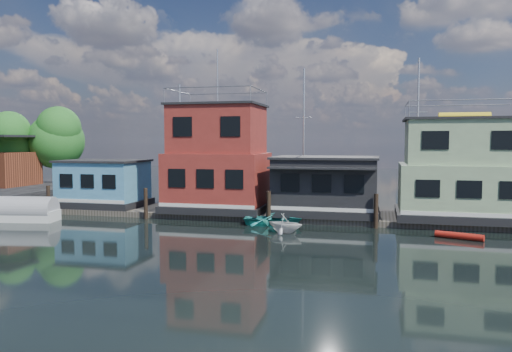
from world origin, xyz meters
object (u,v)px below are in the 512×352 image
(houseboat_red, at_px, (218,161))
(tarp_runabout, at_px, (24,211))
(houseboat_dark, at_px, (326,185))
(houseboat_blue, at_px, (104,183))
(dinghy_teal, at_px, (273,219))
(red_kayak, at_px, (459,236))
(dinghy_white, at_px, (285,223))
(houseboat_green, at_px, (463,171))

(houseboat_red, height_order, tarp_runabout, houseboat_red)
(houseboat_red, relative_size, houseboat_dark, 1.60)
(houseboat_blue, height_order, tarp_runabout, houseboat_blue)
(dinghy_teal, relative_size, red_kayak, 1.45)
(houseboat_dark, height_order, dinghy_white, houseboat_dark)
(houseboat_blue, xyz_separation_m, dinghy_white, (15.67, -5.75, -1.62))
(houseboat_blue, height_order, red_kayak, houseboat_blue)
(houseboat_dark, distance_m, dinghy_white, 6.28)
(tarp_runabout, bearing_deg, red_kayak, -8.19)
(tarp_runabout, bearing_deg, houseboat_green, 2.09)
(dinghy_teal, height_order, red_kayak, dinghy_teal)
(houseboat_green, height_order, dinghy_teal, houseboat_green)
(houseboat_dark, bearing_deg, dinghy_white, -107.73)
(houseboat_red, bearing_deg, red_kayak, -18.31)
(houseboat_dark, height_order, red_kayak, houseboat_dark)
(houseboat_blue, bearing_deg, tarp_runabout, -114.91)
(dinghy_white, height_order, dinghy_teal, dinghy_white)
(houseboat_green, bearing_deg, houseboat_blue, -180.00)
(houseboat_red, bearing_deg, tarp_runabout, -154.42)
(houseboat_dark, relative_size, tarp_runabout, 1.56)
(houseboat_blue, relative_size, houseboat_dark, 0.86)
(houseboat_blue, relative_size, dinghy_white, 2.86)
(houseboat_dark, xyz_separation_m, tarp_runabout, (-20.22, -5.83, -1.73))
(houseboat_red, relative_size, red_kayak, 4.53)
(tarp_runabout, xyz_separation_m, red_kayak, (28.34, 0.51, -0.49))
(red_kayak, bearing_deg, dinghy_white, -156.57)
(houseboat_red, bearing_deg, houseboat_dark, -0.14)
(dinghy_teal, distance_m, red_kayak, 11.38)
(houseboat_blue, xyz_separation_m, houseboat_red, (9.50, 0.00, 1.90))
(houseboat_green, relative_size, dinghy_teal, 2.20)
(houseboat_blue, bearing_deg, dinghy_teal, -13.05)
(dinghy_teal, bearing_deg, red_kayak, -106.44)
(houseboat_blue, relative_size, houseboat_red, 0.54)
(red_kayak, bearing_deg, houseboat_blue, -170.70)
(tarp_runabout, height_order, red_kayak, tarp_runabout)
(houseboat_blue, xyz_separation_m, red_kayak, (25.62, -5.33, -2.01))
(houseboat_blue, distance_m, houseboat_dark, 17.50)
(houseboat_red, height_order, houseboat_dark, houseboat_red)
(houseboat_blue, xyz_separation_m, tarp_runabout, (-2.72, -5.85, -1.52))
(houseboat_red, xyz_separation_m, houseboat_dark, (8.00, -0.02, -1.69))
(dinghy_white, bearing_deg, houseboat_blue, 85.40)
(houseboat_green, bearing_deg, dinghy_teal, -164.54)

